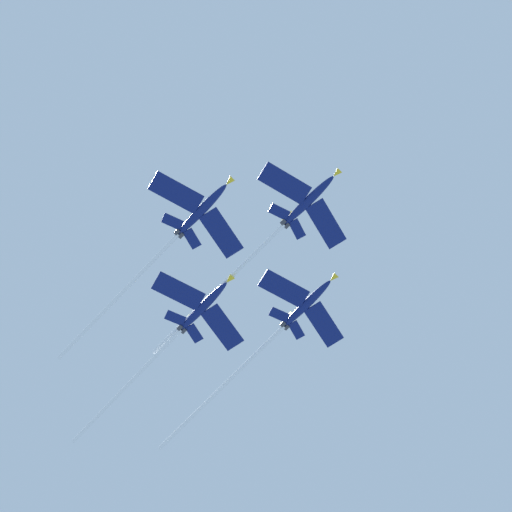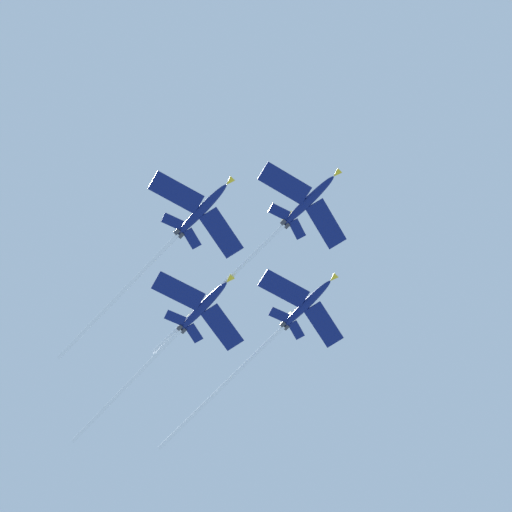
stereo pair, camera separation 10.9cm
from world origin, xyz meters
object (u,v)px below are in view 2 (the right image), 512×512
jet_lead (282,227)px  jet_left_wing (280,330)px  jet_slot (184,327)px  jet_right_wing (179,233)px

jet_lead → jet_left_wing: 19.92m
jet_left_wing → jet_slot: bearing=93.0°
jet_left_wing → jet_right_wing: bearing=133.0°
jet_lead → jet_right_wing: (1.66, 17.68, -2.77)m
jet_left_wing → jet_right_wing: 26.54m
jet_lead → jet_slot: (18.86, 15.80, -5.00)m
jet_right_wing → jet_slot: 17.44m
jet_left_wing → jet_slot: (-0.90, 17.52, -3.13)m
jet_right_wing → jet_slot: jet_right_wing is taller
jet_lead → jet_left_wing: bearing=-5.0°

